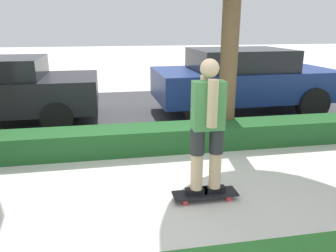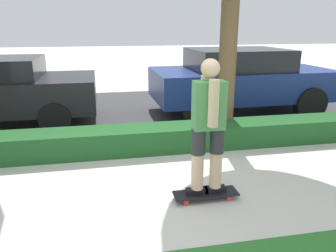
% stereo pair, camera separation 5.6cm
% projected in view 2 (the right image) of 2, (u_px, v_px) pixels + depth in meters
% --- Properties ---
extents(ground_plane, '(60.00, 60.00, 0.00)m').
position_uv_depth(ground_plane, '(160.00, 198.00, 3.99)').
color(ground_plane, beige).
extents(street_asphalt, '(12.60, 5.00, 0.01)m').
position_uv_depth(street_asphalt, '(131.00, 112.00, 7.93)').
color(street_asphalt, '#38383A').
rests_on(street_asphalt, ground_plane).
extents(hedge_row, '(12.60, 0.60, 0.40)m').
position_uv_depth(hedge_row, '(144.00, 139.00, 5.43)').
color(hedge_row, '#1E5123').
rests_on(hedge_row, ground_plane).
extents(skateboard, '(0.78, 0.24, 0.08)m').
position_uv_depth(skateboard, '(206.00, 194.00, 3.94)').
color(skateboard, black).
rests_on(skateboard, ground_plane).
extents(skater_person, '(0.48, 0.41, 1.59)m').
position_uv_depth(skater_person, '(208.00, 125.00, 3.69)').
color(skater_person, black).
rests_on(skater_person, skateboard).
extents(parked_car_middle, '(4.16, 2.04, 1.49)m').
position_uv_depth(parked_car_middle, '(240.00, 79.00, 7.69)').
color(parked_car_middle, navy).
rests_on(parked_car_middle, ground_plane).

